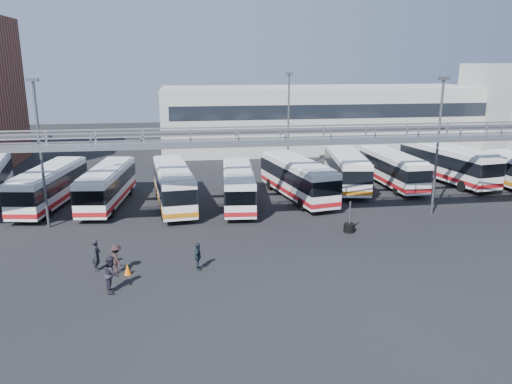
{
  "coord_description": "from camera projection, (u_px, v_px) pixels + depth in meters",
  "views": [
    {
      "loc": [
        -6.47,
        -26.89,
        11.26
      ],
      "look_at": [
        -1.63,
        6.0,
        2.53
      ],
      "focal_mm": 35.0,
      "sensor_mm": 36.0,
      "label": 1
    }
  ],
  "objects": [
    {
      "name": "ground",
      "position": [
        298.0,
        258.0,
        29.5
      ],
      "size": [
        140.0,
        140.0,
        0.0
      ],
      "primitive_type": "plane",
      "color": "black",
      "rests_on": "ground"
    },
    {
      "name": "gantry",
      "position": [
        280.0,
        149.0,
        33.72
      ],
      "size": [
        51.4,
        5.15,
        7.1
      ],
      "color": "gray",
      "rests_on": "ground"
    },
    {
      "name": "warehouse",
      "position": [
        322.0,
        117.0,
        66.54
      ],
      "size": [
        42.0,
        14.0,
        8.0
      ],
      "primitive_type": "cube",
      "color": "#9E9E99",
      "rests_on": "ground"
    },
    {
      "name": "light_pole_left",
      "position": [
        40.0,
        146.0,
        33.45
      ],
      "size": [
        0.7,
        0.35,
        10.21
      ],
      "color": "#4C4F54",
      "rests_on": "ground"
    },
    {
      "name": "light_pole_mid",
      "position": [
        438.0,
        139.0,
        36.43
      ],
      "size": [
        0.7,
        0.35,
        10.21
      ],
      "color": "#4C4F54",
      "rests_on": "ground"
    },
    {
      "name": "light_pole_back",
      "position": [
        288.0,
        119.0,
        49.66
      ],
      "size": [
        0.7,
        0.35,
        10.21
      ],
      "color": "#4C4F54",
      "rests_on": "ground"
    },
    {
      "name": "bus_1",
      "position": [
        49.0,
        185.0,
        39.44
      ],
      "size": [
        4.07,
        10.76,
        3.19
      ],
      "rotation": [
        0.0,
        0.0,
        -0.16
      ],
      "color": "silver",
      "rests_on": "ground"
    },
    {
      "name": "bus_2",
      "position": [
        107.0,
        185.0,
        39.78
      ],
      "size": [
        3.56,
        10.52,
        3.13
      ],
      "rotation": [
        0.0,
        0.0,
        -0.12
      ],
      "color": "silver",
      "rests_on": "ground"
    },
    {
      "name": "bus_3",
      "position": [
        173.0,
        184.0,
        39.58
      ],
      "size": [
        3.6,
        11.0,
        3.28
      ],
      "rotation": [
        0.0,
        0.0,
        0.1
      ],
      "color": "silver",
      "rests_on": "ground"
    },
    {
      "name": "bus_4",
      "position": [
        238.0,
        185.0,
        39.8
      ],
      "size": [
        3.11,
        10.22,
        3.06
      ],
      "rotation": [
        0.0,
        0.0,
        -0.08
      ],
      "color": "silver",
      "rests_on": "ground"
    },
    {
      "name": "bus_5",
      "position": [
        297.0,
        177.0,
        41.89
      ],
      "size": [
        4.57,
        11.22,
        3.32
      ],
      "rotation": [
        0.0,
        0.0,
        0.19
      ],
      "color": "silver",
      "rests_on": "ground"
    },
    {
      "name": "bus_6",
      "position": [
        346.0,
        168.0,
        45.62
      ],
      "size": [
        4.13,
        11.21,
        3.33
      ],
      "rotation": [
        0.0,
        0.0,
        -0.15
      ],
      "color": "silver",
      "rests_on": "ground"
    },
    {
      "name": "bus_7",
      "position": [
        392.0,
        168.0,
        46.11
      ],
      "size": [
        2.75,
        10.37,
        3.12
      ],
      "rotation": [
        0.0,
        0.0,
        0.04
      ],
      "color": "silver",
      "rests_on": "ground"
    },
    {
      "name": "bus_8",
      "position": [
        447.0,
        162.0,
        47.68
      ],
      "size": [
        4.69,
        11.9,
        3.53
      ],
      "rotation": [
        0.0,
        0.0,
        0.18
      ],
      "color": "silver",
      "rests_on": "ground"
    },
    {
      "name": "pedestrian_a",
      "position": [
        97.0,
        255.0,
        27.5
      ],
      "size": [
        0.48,
        0.69,
        1.82
      ],
      "primitive_type": "imported",
      "rotation": [
        0.0,
        0.0,
        1.51
      ],
      "color": "black",
      "rests_on": "ground"
    },
    {
      "name": "pedestrian_b",
      "position": [
        111.0,
        274.0,
        24.97
      ],
      "size": [
        0.79,
        0.98,
        1.9
      ],
      "primitive_type": "imported",
      "rotation": [
        0.0,
        0.0,
        1.65
      ],
      "color": "#252330",
      "rests_on": "ground"
    },
    {
      "name": "pedestrian_c",
      "position": [
        116.0,
        259.0,
        27.18
      ],
      "size": [
        1.05,
        1.22,
        1.64
      ],
      "primitive_type": "imported",
      "rotation": [
        0.0,
        0.0,
        2.08
      ],
      "color": "black",
      "rests_on": "ground"
    },
    {
      "name": "pedestrian_d",
      "position": [
        198.0,
        256.0,
        27.63
      ],
      "size": [
        0.55,
        0.97,
        1.56
      ],
      "primitive_type": "imported",
      "rotation": [
        0.0,
        0.0,
        1.38
      ],
      "color": "#1A2730",
      "rests_on": "ground"
    },
    {
      "name": "cone_right",
      "position": [
        128.0,
        269.0,
        27.1
      ],
      "size": [
        0.41,
        0.41,
        0.63
      ],
      "primitive_type": "cone",
      "rotation": [
        0.0,
        0.0,
        -0.04
      ],
      "color": "orange",
      "rests_on": "ground"
    },
    {
      "name": "tire_stack",
      "position": [
        349.0,
        227.0,
        33.86
      ],
      "size": [
        0.75,
        0.75,
        2.15
      ],
      "color": "black",
      "rests_on": "ground"
    }
  ]
}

